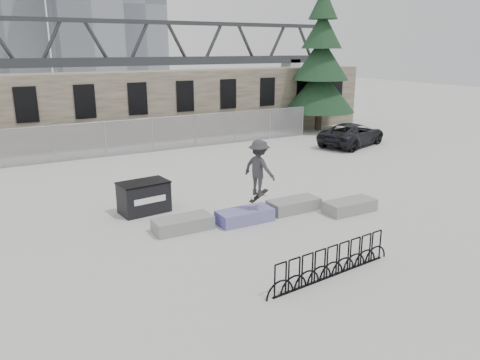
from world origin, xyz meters
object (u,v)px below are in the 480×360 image
object	(u,v)px
planter_center_left	(245,215)
skateboarder	(259,168)
planter_far_left	(183,223)
dumpster	(144,197)
suv	(352,134)
spruce_tree	(321,67)
bike_rack	(332,262)
planter_offset	(350,206)
planter_center_right	(294,204)

from	to	relation	value
planter_center_left	skateboarder	world-z (taller)	skateboarder
planter_far_left	planter_center_left	size ratio (longest dim) A/B	1.00
planter_far_left	dumpster	world-z (taller)	dumpster
dumpster	suv	world-z (taller)	suv
dumpster	skateboarder	bearing A→B (deg)	-47.54
planter_far_left	spruce_tree	size ratio (longest dim) A/B	0.17
bike_rack	skateboarder	xyz separation A→B (m)	(0.51, 4.60, 1.52)
planter_far_left	planter_offset	xyz separation A→B (m)	(6.20, -1.39, 0.00)
planter_offset	dumpster	distance (m)	7.75
spruce_tree	planter_offset	bearing A→B (deg)	-124.77
spruce_tree	suv	xyz separation A→B (m)	(-1.75, -5.60, -3.89)
planter_center_right	planter_offset	xyz separation A→B (m)	(1.77, -1.15, 0.00)
planter_center_left	dumpster	world-z (taller)	dumpster
planter_offset	skateboarder	size ratio (longest dim) A/B	0.91
suv	dumpster	bearing A→B (deg)	91.18
spruce_tree	planter_center_right	bearing A→B (deg)	-131.34
planter_far_left	planter_center_right	xyz separation A→B (m)	(4.43, -0.24, 0.00)
planter_center_right	spruce_tree	xyz separation A→B (m)	(12.19, 13.86, 4.36)
planter_center_left	spruce_tree	distance (m)	20.54
bike_rack	dumpster	bearing A→B (deg)	110.27
planter_far_left	planter_center_right	distance (m)	4.44
planter_center_left	bike_rack	xyz separation A→B (m)	(-0.02, -4.73, 0.19)
planter_offset	skateboarder	bearing A→B (deg)	165.61
suv	planter_center_right	bearing A→B (deg)	109.49
dumpster	skateboarder	size ratio (longest dim) A/B	0.87
dumpster	planter_offset	bearing A→B (deg)	-35.35
planter_far_left	dumpster	distance (m)	2.48
suv	skateboarder	xyz separation A→B (m)	(-12.16, -8.51, 1.24)
dumpster	bike_rack	xyz separation A→B (m)	(2.76, -7.48, -0.16)
planter_center_left	spruce_tree	size ratio (longest dim) A/B	0.17
dumpster	suv	distance (m)	16.42
suv	spruce_tree	bearing A→B (deg)	-36.26
planter_far_left	dumpster	xyz separation A→B (m)	(-0.56, 2.39, 0.35)
planter_center_left	suv	xyz separation A→B (m)	(12.65, 8.38, 0.47)
planter_far_left	skateboarder	distance (m)	3.24
dumpster	suv	size ratio (longest dim) A/B	0.37
planter_far_left	planter_center_left	distance (m)	2.25
bike_rack	spruce_tree	bearing A→B (deg)	52.38
dumpster	bike_rack	size ratio (longest dim) A/B	0.43
planter_center_left	spruce_tree	world-z (taller)	spruce_tree
planter_center_left	dumpster	size ratio (longest dim) A/B	1.04
planter_far_left	skateboarder	size ratio (longest dim) A/B	0.91
planter_center_right	dumpster	distance (m)	5.65
planter_offset	skateboarder	distance (m)	3.99
planter_center_left	skateboarder	xyz separation A→B (m)	(0.49, -0.13, 1.70)
planter_offset	suv	size ratio (longest dim) A/B	0.39
suv	skateboarder	size ratio (longest dim) A/B	2.34
planter_offset	bike_rack	bearing A→B (deg)	-137.21
planter_center_left	dumpster	distance (m)	3.93
planter_center_right	suv	xyz separation A→B (m)	(10.44, 8.26, 0.47)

